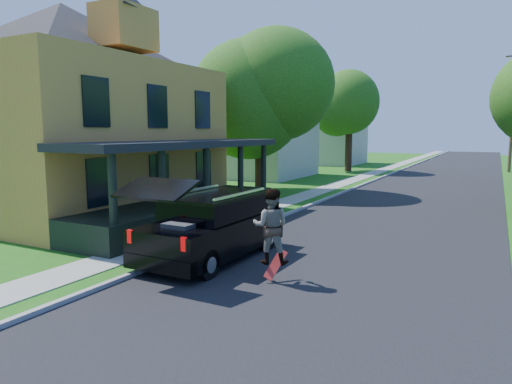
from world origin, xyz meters
The scene contains 13 objects.
ground centered at (0.00, 0.00, 0.00)m, with size 140.00×140.00×0.00m, color #1C5E12.
street centered at (0.00, 20.00, 0.00)m, with size 8.00×120.00×0.02m, color black.
curb centered at (-4.05, 20.00, 0.00)m, with size 0.15×120.00×0.12m, color gray.
sidewalk centered at (-5.60, 20.00, 0.00)m, with size 1.30×120.00×0.03m, color gray.
front_walk centered at (-9.50, 6.00, 0.00)m, with size 6.50×1.20×0.03m, color gray.
main_house centered at (-12.80, 5.99, 4.92)m, with size 15.56×15.56×10.10m.
neighbor_house_mid centered at (-13.50, 24.00, 4.19)m, with size 12.78×12.78×8.30m.
neighbor_house_far centered at (-13.50, 40.00, 4.19)m, with size 12.78×12.78×8.30m.
black_suv centered at (-3.20, 2.43, 0.91)m, with size 2.02×5.13×2.38m.
skateboarder centered at (-1.00, 1.50, 1.30)m, with size 1.02×0.90×1.74m.
skateboard centered at (-0.89, 1.54, 0.37)m, with size 0.34×0.66×0.66m.
tree_left_mid centered at (-8.62, 15.73, 6.24)m, with size 7.65×7.78×9.78m.
tree_left_far centered at (-8.10, 31.68, 6.13)m, with size 6.49×6.71×9.00m.
Camera 1 is at (3.50, -7.76, 3.45)m, focal length 32.00 mm.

